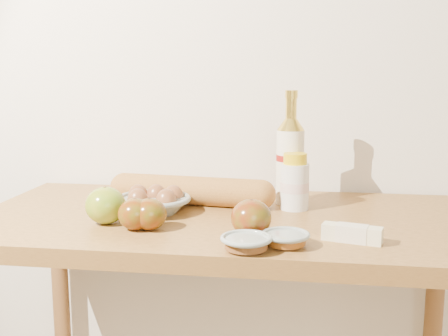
% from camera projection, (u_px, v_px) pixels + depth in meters
% --- Properties ---
extents(back_wall, '(3.50, 0.02, 2.60)m').
position_uv_depth(back_wall, '(243.00, 49.00, 1.59)').
color(back_wall, silver).
rests_on(back_wall, ground).
extents(table, '(1.20, 0.60, 0.90)m').
position_uv_depth(table, '(226.00, 264.00, 1.36)').
color(table, '#A06F33').
rests_on(table, ground).
extents(bourbon_bottle, '(0.09, 0.09, 0.29)m').
position_uv_depth(bourbon_bottle, '(290.00, 158.00, 1.44)').
color(bourbon_bottle, '#ECE3C8').
rests_on(bourbon_bottle, table).
extents(cream_bottle, '(0.09, 0.09, 0.14)m').
position_uv_depth(cream_bottle, '(295.00, 183.00, 1.39)').
color(cream_bottle, silver).
rests_on(cream_bottle, table).
extents(egg_bowl, '(0.19, 0.19, 0.06)m').
position_uv_depth(egg_bowl, '(154.00, 202.00, 1.36)').
color(egg_bowl, gray).
rests_on(egg_bowl, table).
extents(baguette, '(0.45, 0.12, 0.07)m').
position_uv_depth(baguette, '(191.00, 190.00, 1.44)').
color(baguette, '#B87E38').
rests_on(baguette, table).
extents(apple_yellowgreen, '(0.09, 0.09, 0.08)m').
position_uv_depth(apple_yellowgreen, '(106.00, 205.00, 1.26)').
color(apple_yellowgreen, '#9C911F').
rests_on(apple_yellowgreen, table).
extents(apple_redgreen_front, '(0.09, 0.09, 0.07)m').
position_uv_depth(apple_redgreen_front, '(150.00, 214.00, 1.22)').
color(apple_redgreen_front, maroon).
rests_on(apple_redgreen_front, table).
extents(apple_redgreen_right, '(0.10, 0.10, 0.08)m').
position_uv_depth(apple_redgreen_right, '(251.00, 218.00, 1.17)').
color(apple_redgreen_right, maroon).
rests_on(apple_redgreen_right, table).
extents(sugar_bowl, '(0.13, 0.13, 0.03)m').
position_uv_depth(sugar_bowl, '(246.00, 243.00, 1.08)').
color(sugar_bowl, '#97A59F').
rests_on(sugar_bowl, table).
extents(syrup_bowl, '(0.10, 0.10, 0.03)m').
position_uv_depth(syrup_bowl, '(286.00, 239.00, 1.11)').
color(syrup_bowl, gray).
rests_on(syrup_bowl, table).
extents(butter_stick, '(0.12, 0.06, 0.04)m').
position_uv_depth(butter_stick, '(352.00, 234.00, 1.13)').
color(butter_stick, beige).
rests_on(butter_stick, table).
extents(apple_extra, '(0.09, 0.09, 0.07)m').
position_uv_depth(apple_extra, '(135.00, 214.00, 1.22)').
color(apple_extra, maroon).
rests_on(apple_extra, table).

